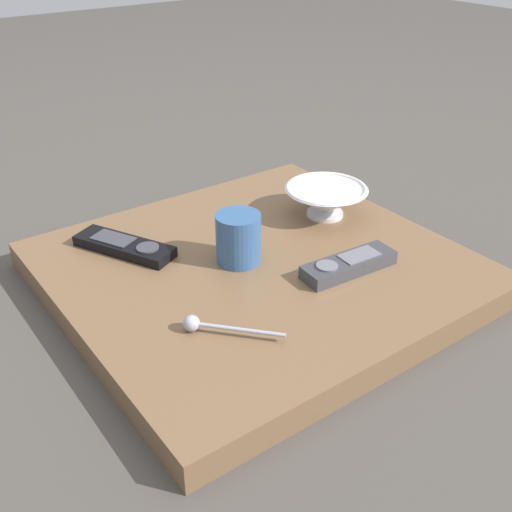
# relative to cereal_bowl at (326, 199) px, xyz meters

# --- Properties ---
(ground_plane) EXTENTS (6.00, 6.00, 0.00)m
(ground_plane) POSITION_rel_cereal_bowl_xyz_m (0.06, -0.21, -0.08)
(ground_plane) COLOR #47423D
(table) EXTENTS (0.61, 0.64, 0.05)m
(table) POSITION_rel_cereal_bowl_xyz_m (0.06, -0.21, -0.06)
(table) COLOR brown
(table) RESTS_ON ground
(cereal_bowl) EXTENTS (0.16, 0.16, 0.06)m
(cereal_bowl) POSITION_rel_cereal_bowl_xyz_m (0.00, 0.00, 0.00)
(cereal_bowl) COLOR silver
(cereal_bowl) RESTS_ON table
(coffee_mug) EXTENTS (0.08, 0.08, 0.09)m
(coffee_mug) POSITION_rel_cereal_bowl_xyz_m (0.04, -0.23, 0.01)
(coffee_mug) COLOR #33598C
(coffee_mug) RESTS_ON table
(teaspoon) EXTENTS (0.11, 0.10, 0.02)m
(teaspoon) POSITION_rel_cereal_bowl_xyz_m (0.18, -0.38, -0.02)
(teaspoon) COLOR #A3A5B2
(teaspoon) RESTS_ON table
(tv_remote_near) EXTENTS (0.06, 0.17, 0.03)m
(tv_remote_near) POSITION_rel_cereal_bowl_xyz_m (0.18, -0.10, -0.02)
(tv_remote_near) COLOR #38383D
(tv_remote_near) RESTS_ON table
(tv_remote_far) EXTENTS (0.19, 0.13, 0.02)m
(tv_remote_far) POSITION_rel_cereal_bowl_xyz_m (-0.10, -0.37, -0.02)
(tv_remote_far) COLOR black
(tv_remote_far) RESTS_ON table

